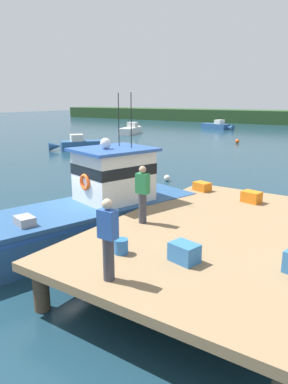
{
  "coord_description": "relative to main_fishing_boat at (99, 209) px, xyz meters",
  "views": [
    {
      "loc": [
        8.16,
        -8.78,
        4.61
      ],
      "look_at": [
        1.2,
        1.43,
        1.4
      ],
      "focal_mm": 33.8,
      "sensor_mm": 36.0,
      "label": 1
    }
  ],
  "objects": [
    {
      "name": "moored_boat_near_channel",
      "position": [
        -15.8,
        15.56,
        -0.52
      ],
      "size": [
        4.24,
        5.07,
        1.41
      ],
      "color": "#285184",
      "rests_on": "ground"
    },
    {
      "name": "moored_boat_outer_mooring",
      "position": [
        -14.47,
        43.85,
        -0.51
      ],
      "size": [
        5.76,
        2.8,
        1.45
      ],
      "color": "#285184",
      "rests_on": "ground"
    },
    {
      "name": "main_fishing_boat",
      "position": [
        0.0,
        0.0,
        0.0
      ],
      "size": [
        4.64,
        9.92,
        4.8
      ],
      "color": "#285184",
      "rests_on": "ground"
    },
    {
      "name": "crate_single_far",
      "position": [
        4.18,
        3.0,
        0.38
      ],
      "size": [
        0.67,
        0.55,
        0.37
      ],
      "primitive_type": "cube",
      "rotation": [
        0.0,
        0.0,
        -0.2
      ],
      "color": "orange",
      "rests_on": "dock"
    },
    {
      "name": "moored_boat_mid_harbor",
      "position": [
        -21.11,
        30.7,
        -0.49
      ],
      "size": [
        2.7,
        6.0,
        1.5
      ],
      "color": "white",
      "rests_on": "ground"
    },
    {
      "name": "deckhand_further_back",
      "position": [
        3.66,
        -3.87,
        1.05
      ],
      "size": [
        0.36,
        0.22,
        1.63
      ],
      "color": "#383842",
      "rests_on": "dock"
    },
    {
      "name": "deckhand_by_the_boat",
      "position": [
        2.32,
        -0.78,
        1.05
      ],
      "size": [
        0.36,
        0.22,
        1.63
      ],
      "color": "#383842",
      "rests_on": "dock"
    },
    {
      "name": "mooring_buoy_inshore",
      "position": [
        -5.58,
        28.38,
        -0.79
      ],
      "size": [
        0.43,
        0.43,
        0.43
      ],
      "primitive_type": "sphere",
      "color": "#EA5B19",
      "rests_on": "ground"
    },
    {
      "name": "mooring_buoy_channel_marker",
      "position": [
        -2.5,
        8.71,
        -0.83
      ],
      "size": [
        0.36,
        0.36,
        0.36
      ],
      "primitive_type": "sphere",
      "color": "silver",
      "rests_on": "ground"
    },
    {
      "name": "ground_plane",
      "position": [
        -0.36,
        0.03,
        -1.01
      ],
      "size": [
        200.0,
        200.0,
        0.0
      ],
      "primitive_type": "plane",
      "color": "#193847"
    },
    {
      "name": "crate_single_by_cleat",
      "position": [
        2.11,
        3.52,
        0.35
      ],
      "size": [
        0.7,
        0.6,
        0.32
      ],
      "primitive_type": "cube",
      "rotation": [
        0.0,
        0.0,
        -0.3
      ],
      "color": "orange",
      "rests_on": "dock"
    },
    {
      "name": "crate_stack_near_edge",
      "position": [
        4.48,
        -2.34,
        0.4
      ],
      "size": [
        0.68,
        0.56,
        0.41
      ],
      "primitive_type": "cube",
      "rotation": [
        0.0,
        0.0,
        -0.23
      ],
      "color": "#3370B2",
      "rests_on": "dock"
    },
    {
      "name": "dock",
      "position": [
        4.44,
        0.03,
        0.07
      ],
      "size": [
        6.0,
        9.0,
        1.2
      ],
      "color": "#4C3D2D",
      "rests_on": "ground"
    },
    {
      "name": "bait_bucket",
      "position": [
        3.1,
        -2.77,
        0.36
      ],
      "size": [
        0.32,
        0.32,
        0.34
      ],
      "primitive_type": "cylinder",
      "color": "#2866B2",
      "rests_on": "dock"
    }
  ]
}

